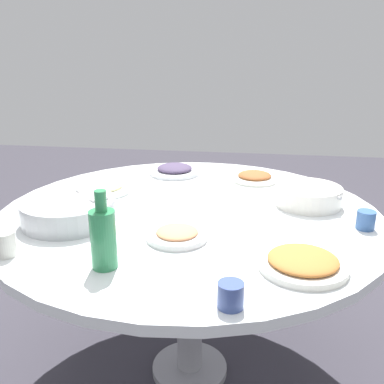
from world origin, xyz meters
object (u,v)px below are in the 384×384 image
round_dining_table (189,230)px  tea_cup_far (366,220)px  dish_noodles (104,188)px  dish_tofu_braise (303,262)px  tea_cup_near (5,244)px  green_bottle (103,237)px  rice_bowl (69,211)px  soup_bowl (308,196)px  dish_shrimp (177,234)px  dish_eggplant (175,170)px  dish_stirfry (255,177)px  tea_cup_side (231,295)px

round_dining_table → tea_cup_far: (0.60, -0.08, 0.11)m
tea_cup_far → dish_noodles: bearing=166.2°
dish_tofu_braise → tea_cup_near: (-0.83, -0.05, 0.02)m
green_bottle → rice_bowl: bearing=128.3°
dish_noodles → green_bottle: 0.66m
soup_bowl → tea_cup_near: 1.06m
round_dining_table → dish_tofu_braise: 0.54m
dish_shrimp → dish_eggplant: bearing=101.1°
dish_stirfry → rice_bowl: bearing=-137.1°
dish_shrimp → round_dining_table: bearing=89.7°
dish_tofu_braise → dish_noodles: size_ratio=1.08×
soup_bowl → dish_eggplant: soup_bowl is taller
round_dining_table → tea_cup_near: (-0.47, -0.43, 0.11)m
dish_eggplant → dish_tofu_braise: 0.99m
dish_noodles → tea_cup_far: bearing=-13.8°
rice_bowl → tea_cup_far: rice_bowl is taller
rice_bowl → soup_bowl: 0.87m
rice_bowl → tea_cup_near: size_ratio=4.36×
dish_stirfry → dish_shrimp: (-0.23, -0.66, -0.00)m
dish_noodles → green_bottle: green_bottle is taller
dish_stirfry → green_bottle: (-0.39, -0.86, 0.07)m
rice_bowl → green_bottle: (0.23, -0.29, 0.05)m
rice_bowl → tea_cup_side: 0.72m
dish_tofu_braise → round_dining_table: bearing=133.7°
dish_noodles → tea_cup_far: size_ratio=3.60×
green_bottle → tea_cup_near: bearing=175.7°
tea_cup_near → tea_cup_far: tea_cup_near is taller
dish_eggplant → dish_stirfry: bearing=-8.5°
dish_noodles → tea_cup_near: size_ratio=3.10×
green_bottle → tea_cup_near: 0.31m
dish_eggplant → green_bottle: 0.92m
green_bottle → soup_bowl: bearing=44.2°
dish_noodles → tea_cup_side: (0.57, -0.75, 0.02)m
dish_stirfry → dish_eggplant: dish_eggplant is taller
dish_tofu_braise → dish_eggplant: bearing=121.0°
dish_shrimp → dish_stirfry: bearing=70.3°
dish_shrimp → tea_cup_side: tea_cup_side is taller
dish_eggplant → soup_bowl: bearing=-30.4°
round_dining_table → dish_tofu_braise: (0.37, -0.39, 0.10)m
tea_cup_near → tea_cup_far: (1.06, 0.35, -0.01)m
dish_tofu_braise → dish_noodles: bearing=144.1°
rice_bowl → tea_cup_near: rice_bowl is taller
round_dining_table → dish_noodles: 0.42m
soup_bowl → green_bottle: size_ratio=1.13×
soup_bowl → dish_eggplant: size_ratio=1.05×
dish_noodles → tea_cup_side: tea_cup_side is taller
rice_bowl → dish_eggplant: size_ratio=1.34×
rice_bowl → green_bottle: size_ratio=1.44×
rice_bowl → tea_cup_side: rice_bowl is taller
rice_bowl → tea_cup_side: bearing=-36.6°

